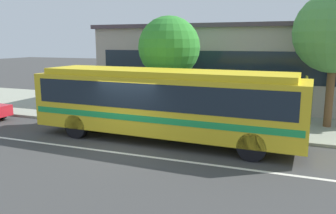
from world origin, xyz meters
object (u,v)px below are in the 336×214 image
transit_bus (164,100)px  street_tree_near_stop (169,48)px  pedestrian_waiting_near_sign (232,108)px  street_tree_mid_block (335,33)px  bus_stop_sign (305,98)px

transit_bus → street_tree_near_stop: size_ratio=2.16×
pedestrian_waiting_near_sign → street_tree_near_stop: (-3.46, 1.28, 2.60)m
transit_bus → pedestrian_waiting_near_sign: (2.35, 2.20, -0.58)m
transit_bus → pedestrian_waiting_near_sign: transit_bus is taller
street_tree_mid_block → transit_bus: bearing=-145.0°
pedestrian_waiting_near_sign → street_tree_mid_block: (4.00, 2.25, 3.28)m
bus_stop_sign → pedestrian_waiting_near_sign: bearing=178.8°
pedestrian_waiting_near_sign → bus_stop_sign: 3.02m
street_tree_near_stop → street_tree_mid_block: street_tree_mid_block is taller
transit_bus → bus_stop_sign: size_ratio=4.40×
street_tree_near_stop → bus_stop_sign: bearing=-11.9°
bus_stop_sign → street_tree_near_stop: street_tree_near_stop is taller
street_tree_near_stop → street_tree_mid_block: bearing=7.4°
street_tree_mid_block → bus_stop_sign: bearing=-114.4°
transit_bus → pedestrian_waiting_near_sign: size_ratio=6.62×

